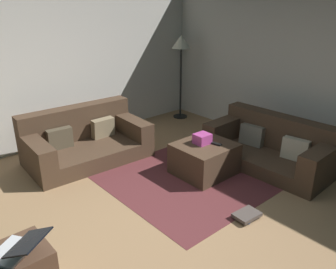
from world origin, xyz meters
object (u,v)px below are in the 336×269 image
Objects in this scene: couch_right at (272,147)px; corner_lamp at (181,48)px; tv_remote at (216,144)px; ottoman at (204,159)px; book_stack at (246,215)px; gift_box at (202,139)px; couch_left at (85,141)px; laptop at (18,248)px.

couch_right is 1.11× the size of corner_lamp.
couch_right is 11.22× the size of tv_remote.
ottoman reaches higher than book_stack.
couch_right is at bearing -28.03° from gift_box.
gift_box is at bearing 126.56° from couch_left.
laptop is at bearing 54.41° from couch_left.
tv_remote is (0.11, -0.15, -0.06)m from gift_box.
ottoman is at bearing 121.30° from tv_remote.
couch_right is 5.84× the size of book_stack.
couch_right reaches higher than book_stack.
corner_lamp reaches higher than book_stack.
laptop is 1.68× the size of book_stack.
couch_left is 1.11× the size of corner_lamp.
couch_right is at bearing 137.06° from couch_left.
couch_left reaches higher than couch_right.
couch_left is 1.99m from tv_remote.
gift_box reaches higher than tv_remote.
couch_left is at bearing -169.56° from corner_lamp.
couch_left reaches higher than book_stack.
corner_lamp is at bearing 54.01° from gift_box.
book_stack is at bearing -11.39° from laptop.
ottoman is (-0.93, 0.46, -0.05)m from couch_right.
tv_remote is at bearing -53.80° from gift_box.
gift_box is (-0.01, 0.04, 0.29)m from ottoman.
laptop reaches higher than book_stack.
corner_lamp is at bearing 32.17° from laptop.
corner_lamp is at bearing -12.73° from couch_right.
ottoman is 4.78× the size of tv_remote.
laptop is 0.32× the size of corner_lamp.
ottoman is 2.68m from corner_lamp.
tv_remote is 2.62m from corner_lamp.
couch_left is at bearing 123.11° from ottoman.
corner_lamp reaches higher than gift_box.
gift_box is 0.20m from tv_remote.
couch_left is at bearing 42.16° from couch_right.
book_stack is 0.19× the size of corner_lamp.
gift_box reaches higher than book_stack.
ottoman is 1.15m from book_stack.
book_stack is at bearing -131.44° from tv_remote.
tv_remote is 0.52× the size of book_stack.
gift_box is at bearing 113.77° from tv_remote.
corner_lamp is (4.09, 2.57, 0.83)m from laptop.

